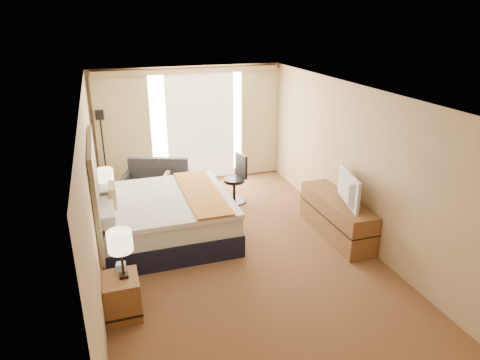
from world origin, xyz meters
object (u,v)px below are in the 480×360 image
object	(u,v)px
floor_lamp	(102,135)
nightstand_right	(113,215)
bed	(163,218)
lamp_left	(120,242)
lamp_right	(105,177)
television	(343,189)
loveseat	(157,188)
media_dresser	(336,217)
nightstand_left	(122,296)
desk_chair	(236,181)

from	to	relation	value
floor_lamp	nightstand_right	bearing A→B (deg)	-89.07
bed	nightstand_right	bearing A→B (deg)	141.08
nightstand_right	lamp_left	distance (m)	2.61
lamp_left	lamp_right	world-z (taller)	lamp_left
lamp_right	television	world-z (taller)	television
loveseat	lamp_right	world-z (taller)	lamp_right
media_dresser	television	bearing A→B (deg)	-103.14
bed	lamp_right	xyz separation A→B (m)	(-0.86, 0.61, 0.63)
loveseat	floor_lamp	distance (m)	1.61
nightstand_left	bed	size ratio (longest dim) A/B	0.24
nightstand_left	television	world-z (taller)	television
bed	media_dresser	bearing A→B (deg)	-15.42
media_dresser	loveseat	world-z (taller)	loveseat
nightstand_left	loveseat	size ratio (longest dim) A/B	0.36
bed	lamp_left	xyz separation A→B (m)	(-0.76, -1.84, 0.65)
bed	lamp_left	bearing A→B (deg)	-112.36
nightstand_left	desk_chair	xyz separation A→B (m)	(2.49, 2.98, 0.17)
desk_chair	lamp_left	world-z (taller)	lamp_left
floor_lamp	desk_chair	world-z (taller)	floor_lamp
desk_chair	lamp_right	distance (m)	2.66
loveseat	media_dresser	bearing A→B (deg)	-21.57
floor_lamp	nightstand_left	bearing A→B (deg)	-89.60
nightstand_left	floor_lamp	distance (m)	4.46
nightstand_left	nightstand_right	world-z (taller)	same
media_dresser	lamp_right	distance (m)	4.07
desk_chair	floor_lamp	bearing A→B (deg)	137.48
lamp_left	bed	bearing A→B (deg)	67.64
loveseat	desk_chair	world-z (taller)	desk_chair
lamp_right	desk_chair	bearing A→B (deg)	11.59
nightstand_left	media_dresser	xyz separation A→B (m)	(3.70, 1.05, 0.07)
nightstand_left	floor_lamp	xyz separation A→B (m)	(-0.03, 4.35, 1.00)
nightstand_left	lamp_left	distance (m)	0.78
bed	lamp_left	distance (m)	2.09
lamp_right	loveseat	bearing A→B (deg)	47.30
nightstand_left	floor_lamp	size ratio (longest dim) A/B	0.30
bed	floor_lamp	distance (m)	2.78
nightstand_left	desk_chair	size ratio (longest dim) A/B	0.55
media_dresser	desk_chair	bearing A→B (deg)	122.09
lamp_right	nightstand_right	bearing A→B (deg)	35.71
media_dresser	bed	distance (m)	3.00
loveseat	television	xyz separation A→B (m)	(2.71, -2.70, 0.69)
bed	lamp_right	size ratio (longest dim) A/B	3.66
television	desk_chair	bearing A→B (deg)	42.06
nightstand_right	loveseat	distance (m)	1.40
nightstand_left	loveseat	world-z (taller)	loveseat
nightstand_right	television	distance (m)	4.07
floor_lamp	lamp_right	xyz separation A→B (m)	(-0.02, -1.89, -0.25)
bed	desk_chair	size ratio (longest dim) A/B	2.27
media_dresser	floor_lamp	xyz separation A→B (m)	(-3.73, 3.30, 0.93)
nightstand_right	bed	bearing A→B (deg)	-38.92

